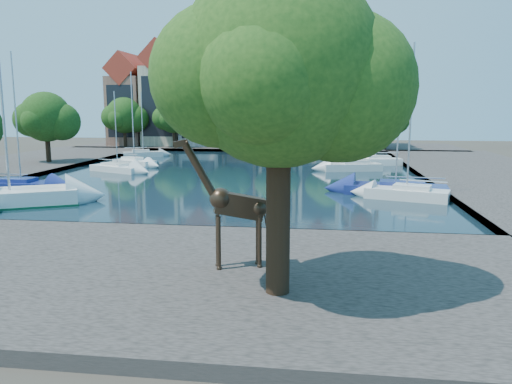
% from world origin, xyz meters
% --- Properties ---
extents(ground, '(160.00, 160.00, 0.00)m').
position_xyz_m(ground, '(0.00, 0.00, 0.00)').
color(ground, '#38332B').
rests_on(ground, ground).
extents(water_basin, '(38.00, 50.00, 0.08)m').
position_xyz_m(water_basin, '(0.00, 24.00, 0.04)').
color(water_basin, black).
rests_on(water_basin, ground).
extents(near_quay, '(50.00, 14.00, 0.50)m').
position_xyz_m(near_quay, '(0.00, -7.00, 0.25)').
color(near_quay, '#4E4844').
rests_on(near_quay, ground).
extents(far_quay, '(60.00, 16.00, 0.50)m').
position_xyz_m(far_quay, '(0.00, 56.00, 0.25)').
color(far_quay, '#4E4844').
rests_on(far_quay, ground).
extents(left_quay, '(14.00, 52.00, 0.50)m').
position_xyz_m(left_quay, '(-25.00, 24.00, 0.25)').
color(left_quay, '#4E4844').
rests_on(left_quay, ground).
extents(right_quay, '(14.00, 52.00, 0.50)m').
position_xyz_m(right_quay, '(25.00, 24.00, 0.25)').
color(right_quay, '#4E4844').
rests_on(right_quay, ground).
extents(plane_tree, '(8.32, 6.40, 10.62)m').
position_xyz_m(plane_tree, '(7.62, -9.01, 7.67)').
color(plane_tree, '#332114').
rests_on(plane_tree, near_quay).
extents(townhouse_west_end, '(5.44, 9.18, 14.93)m').
position_xyz_m(townhouse_west_end, '(-23.00, 55.99, 7.36)').
color(townhouse_west_end, '#8B5E4C').
rests_on(townhouse_west_end, far_quay).
extents(townhouse_west_mid, '(5.94, 9.18, 16.79)m').
position_xyz_m(townhouse_west_mid, '(-17.00, 55.99, 8.23)').
color(townhouse_west_mid, '#C3B796').
rests_on(townhouse_west_mid, far_quay).
extents(townhouse_west_inner, '(6.43, 9.18, 15.15)m').
position_xyz_m(townhouse_west_inner, '(-10.50, 55.99, 7.35)').
color(townhouse_west_inner, silver).
rests_on(townhouse_west_inner, far_quay).
extents(townhouse_center, '(5.44, 9.18, 16.93)m').
position_xyz_m(townhouse_center, '(-4.00, 55.99, 8.36)').
color(townhouse_center, brown).
rests_on(townhouse_center, far_quay).
extents(townhouse_east_inner, '(5.94, 9.18, 15.79)m').
position_xyz_m(townhouse_east_inner, '(2.00, 55.99, 7.73)').
color(townhouse_east_inner, tan).
rests_on(townhouse_east_inner, far_quay).
extents(townhouse_east_mid, '(6.43, 9.18, 16.65)m').
position_xyz_m(townhouse_east_mid, '(8.50, 55.99, 8.10)').
color(townhouse_east_mid, beige).
rests_on(townhouse_east_mid, far_quay).
extents(townhouse_east_end, '(5.44, 9.18, 14.43)m').
position_xyz_m(townhouse_east_end, '(15.00, 55.99, 7.11)').
color(townhouse_east_end, brown).
rests_on(townhouse_east_end, far_quay).
extents(far_tree_far_west, '(7.28, 5.60, 7.68)m').
position_xyz_m(far_tree_far_west, '(-21.90, 50.49, 5.18)').
color(far_tree_far_west, '#332114').
rests_on(far_tree_far_west, far_quay).
extents(far_tree_west, '(6.76, 5.20, 7.36)m').
position_xyz_m(far_tree_west, '(-13.91, 50.49, 5.08)').
color(far_tree_west, '#332114').
rests_on(far_tree_west, far_quay).
extents(far_tree_mid_west, '(7.80, 6.00, 8.00)m').
position_xyz_m(far_tree_mid_west, '(-5.89, 50.49, 5.29)').
color(far_tree_mid_west, '#332114').
rests_on(far_tree_mid_west, far_quay).
extents(far_tree_mid_east, '(7.02, 5.40, 7.52)m').
position_xyz_m(far_tree_mid_east, '(2.10, 50.49, 5.13)').
color(far_tree_mid_east, '#332114').
rests_on(far_tree_mid_east, far_quay).
extents(far_tree_east, '(7.54, 5.80, 7.84)m').
position_xyz_m(far_tree_east, '(10.11, 50.49, 5.24)').
color(far_tree_east, '#332114').
rests_on(far_tree_east, far_quay).
extents(far_tree_far_east, '(6.76, 5.20, 7.36)m').
position_xyz_m(far_tree_far_east, '(18.09, 50.49, 5.08)').
color(far_tree_far_east, '#332114').
rests_on(far_tree_far_east, far_quay).
extents(side_tree_left_far, '(7.28, 5.60, 7.88)m').
position_xyz_m(side_tree_left_far, '(-21.90, 27.99, 5.38)').
color(side_tree_left_far, '#332114').
rests_on(side_tree_left_far, left_quay).
extents(giraffe_statue, '(3.43, 1.38, 4.99)m').
position_xyz_m(giraffe_statue, '(5.54, -6.56, 2.95)').
color(giraffe_statue, '#332519').
rests_on(giraffe_statue, near_quay).
extents(sailboat_left_b, '(6.66, 2.48, 10.81)m').
position_xyz_m(sailboat_left_b, '(-15.00, 11.68, 0.61)').
color(sailboat_left_b, navy).
rests_on(sailboat_left_b, water_basin).
extents(sailboat_left_c, '(6.41, 4.44, 8.15)m').
position_xyz_m(sailboat_left_c, '(-12.00, 23.74, 0.55)').
color(sailboat_left_c, white).
rests_on(sailboat_left_c, water_basin).
extents(sailboat_left_d, '(5.44, 3.80, 10.39)m').
position_xyz_m(sailboat_left_d, '(-12.00, 28.43, 0.67)').
color(sailboat_left_d, white).
rests_on(sailboat_left_d, water_basin).
extents(sailboat_left_e, '(5.48, 3.76, 8.54)m').
position_xyz_m(sailboat_left_e, '(-15.00, 39.41, 0.59)').
color(sailboat_left_e, silver).
rests_on(sailboat_left_e, water_basin).
extents(sailboat_right_a, '(6.10, 3.72, 10.98)m').
position_xyz_m(sailboat_right_a, '(15.00, 11.52, 0.69)').
color(sailboat_right_a, silver).
rests_on(sailboat_right_a, water_basin).
extents(sailboat_right_b, '(7.88, 3.65, 11.52)m').
position_xyz_m(sailboat_right_b, '(14.52, 13.74, 0.63)').
color(sailboat_right_b, navy).
rests_on(sailboat_right_b, water_basin).
extents(sailboat_right_c, '(6.32, 3.38, 9.51)m').
position_xyz_m(sailboat_right_c, '(12.00, 27.77, 0.66)').
color(sailboat_right_c, beige).
rests_on(sailboat_right_c, water_basin).
extents(sailboat_right_d, '(5.98, 2.85, 10.64)m').
position_xyz_m(sailboat_right_d, '(15.00, 33.44, 0.68)').
color(sailboat_right_d, white).
rests_on(sailboat_right_d, water_basin).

